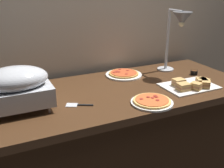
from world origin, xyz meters
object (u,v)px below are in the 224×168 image
Objects in this scene: sauce_cup_near at (194,72)px; pizza_plate_center at (124,74)px; chafing_dish at (16,87)px; pizza_plate_front at (152,101)px; serving_spatula at (78,105)px; heat_lamp at (179,25)px; sandwich_platter at (192,85)px.

pizza_plate_center is at bearing 157.28° from sauce_cup_near.
pizza_plate_front is at bearing -18.44° from chafing_dish.
chafing_dish reaches higher than pizza_plate_center.
serving_spatula is (0.34, -0.09, -0.15)m from chafing_dish.
chafing_dish is 2.40× the size of serving_spatula.
chafing_dish is at bearing -173.21° from heat_lamp.
chafing_dish is 0.93m from pizza_plate_center.
sandwich_platter is (0.32, -0.45, 0.01)m from pizza_plate_center.
pizza_plate_center is at bearing 80.88° from pizza_plate_front.
heat_lamp reaches higher than pizza_plate_center.
pizza_plate_front is (0.77, -0.26, -0.14)m from chafing_dish.
pizza_plate_center is 1.78× the size of serving_spatula.
pizza_plate_center is 0.55m from sandwich_platter.
chafing_dish is at bearing -176.91° from sauce_cup_near.
sauce_cup_near is at bearing 46.14° from sandwich_platter.
pizza_plate_front is 4.69× the size of sauce_cup_near.
pizza_plate_center is 5.17× the size of sauce_cup_near.
chafing_dish is 6.98× the size of sauce_cup_near.
pizza_plate_front is 0.70× the size of sandwich_platter.
serving_spatula is at bearing 175.87° from sandwich_platter.
heat_lamp is at bearing -20.52° from pizza_plate_center.
pizza_plate_front is 0.46m from serving_spatula.
sauce_cup_near reaches higher than pizza_plate_front.
pizza_plate_front is at bearing -151.92° from sauce_cup_near.
serving_spatula is at bearing 158.76° from pizza_plate_front.
chafing_dish reaches higher than serving_spatula.
sauce_cup_near is at bearing -28.73° from heat_lamp.
pizza_plate_center is (-0.40, 0.15, -0.39)m from heat_lamp.
chafing_dish reaches higher than sauce_cup_near.
serving_spatula is (-0.92, -0.24, -0.40)m from heat_lamp.
chafing_dish is 0.83m from pizza_plate_front.
sandwich_platter is 2.31× the size of serving_spatula.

